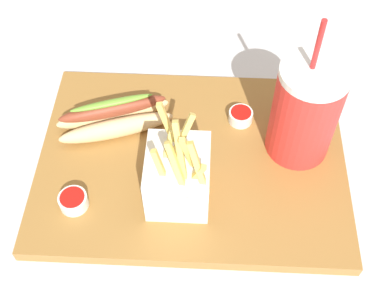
% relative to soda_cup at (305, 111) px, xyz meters
% --- Properties ---
extents(ground_plane, '(2.40, 2.40, 0.02)m').
position_rel_soda_cup_xyz_m(ground_plane, '(0.15, 0.03, -0.11)').
color(ground_plane, silver).
extents(food_tray, '(0.44, 0.32, 0.02)m').
position_rel_soda_cup_xyz_m(food_tray, '(0.15, 0.03, -0.09)').
color(food_tray, olive).
rests_on(food_tray, ground_plane).
extents(soda_cup, '(0.09, 0.09, 0.23)m').
position_rel_soda_cup_xyz_m(soda_cup, '(0.00, 0.00, 0.00)').
color(soda_cup, red).
rests_on(soda_cup, food_tray).
extents(fries_basket, '(0.08, 0.09, 0.16)m').
position_rel_soda_cup_xyz_m(fries_basket, '(0.17, 0.09, -0.03)').
color(fries_basket, white).
rests_on(fries_basket, food_tray).
extents(hot_dog_1, '(0.18, 0.11, 0.06)m').
position_rel_soda_cup_xyz_m(hot_dog_1, '(0.27, -0.02, -0.05)').
color(hot_dog_1, '#E5C689').
rests_on(hot_dog_1, food_tray).
extents(ketchup_cup_1, '(0.04, 0.04, 0.02)m').
position_rel_soda_cup_xyz_m(ketchup_cup_1, '(0.30, 0.11, -0.07)').
color(ketchup_cup_1, white).
rests_on(ketchup_cup_1, food_tray).
extents(ketchup_cup_2, '(0.04, 0.04, 0.02)m').
position_rel_soda_cup_xyz_m(ketchup_cup_2, '(0.08, -0.04, -0.07)').
color(ketchup_cup_2, white).
rests_on(ketchup_cup_2, food_tray).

